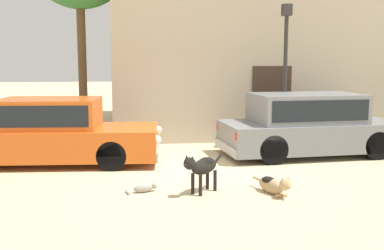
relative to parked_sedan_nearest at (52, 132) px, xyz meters
name	(u,v)px	position (x,y,z in m)	size (l,w,h in m)	color
ground_plane	(182,169)	(2.77, -0.92, -0.71)	(80.00, 80.00, 0.00)	#CCB78E
parked_sedan_nearest	(52,132)	(0.00, 0.00, 0.00)	(4.82, 2.05, 1.43)	#D15619
parked_sedan_second	(308,123)	(5.93, 0.15, 0.06)	(4.43, 2.10, 1.47)	slate
stray_dog_spotted	(202,166)	(2.93, -2.73, -0.24)	(0.82, 0.77, 0.72)	black
stray_dog_tan	(273,185)	(4.12, -2.93, -0.54)	(0.44, 1.01, 0.37)	tan
stray_cat	(144,188)	(1.95, -2.54, -0.63)	(0.56, 0.27, 0.16)	gray
street_lamp	(286,57)	(5.56, 0.88, 1.63)	(0.22, 0.22, 3.62)	#2D2B28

